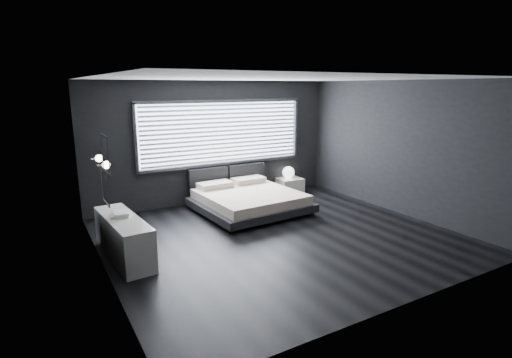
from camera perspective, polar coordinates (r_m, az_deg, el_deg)
room at (r=6.99m, az=3.49°, el=2.62°), size 6.04×6.00×2.80m
window at (r=9.39m, az=-4.61°, el=6.59°), size 4.14×0.09×1.52m
headboard at (r=9.53m, az=-4.08°, el=0.36°), size 1.96×0.16×0.52m
sconce_near at (r=5.95m, az=-20.65°, el=1.89°), size 0.18×0.11×0.11m
sconce_far at (r=6.54m, az=-21.54°, el=2.76°), size 0.18×0.11×0.11m
wall_art_upper at (r=5.31m, az=-20.74°, el=3.36°), size 0.01×0.48×0.48m
wall_art_lower at (r=5.64m, az=-20.78°, el=-0.99°), size 0.01×0.48×0.48m
bed at (r=8.71m, az=-1.02°, el=-2.96°), size 2.28×2.19×0.56m
nightstand at (r=10.35m, az=4.82°, el=-0.86°), size 0.64×0.54×0.36m
orb_lamp at (r=10.28m, az=4.65°, el=0.95°), size 0.31×0.31×0.31m
dresser at (r=6.70m, az=-18.34°, el=-7.99°), size 0.61×1.71×0.67m
book_stack at (r=6.68m, az=-18.78°, el=-4.74°), size 0.34×0.40×0.07m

